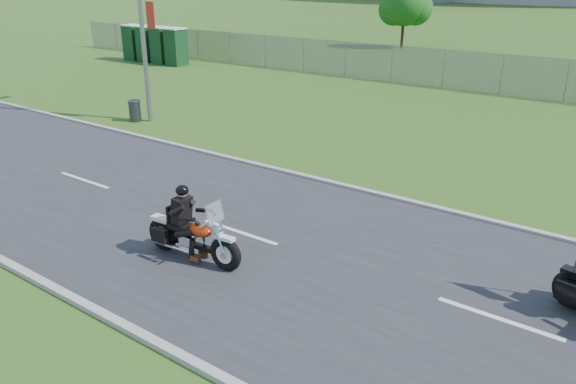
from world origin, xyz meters
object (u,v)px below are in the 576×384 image
Objects in this scene: motorcycle_lead at (191,237)px; trash_can at (135,111)px; porta_toilet_b at (161,46)px; porta_toilet_c at (147,45)px; porta_toilet_d at (134,43)px; porta_toilet_a at (176,48)px.

motorcycle_lead reaches higher than trash_can.
trash_can is at bearing -46.14° from porta_toilet_b.
porta_toilet_b is 1.00× the size of porta_toilet_c.
porta_toilet_b is 2.80m from porta_toilet_d.
trash_can is (12.33, -11.38, -0.73)m from porta_toilet_c.
porta_toilet_c is (-2.80, 0.00, 0.00)m from porta_toilet_a.
porta_toilet_a is 0.92× the size of motorcycle_lead.
porta_toilet_b is at bearing 180.00° from porta_toilet_a.
trash_can is (13.73, -11.38, -0.73)m from porta_toilet_d.
porta_toilet_a is 2.80m from porta_toilet_c.
trash_can is (-10.48, 7.18, -0.11)m from motorcycle_lead.
porta_toilet_c is at bearing 137.31° from trash_can.
porta_toilet_a is 4.20m from porta_toilet_d.
porta_toilet_a is at bearing 0.00° from porta_toilet_c.
motorcycle_lead is (22.81, -18.55, -0.62)m from porta_toilet_c.
porta_toilet_b and porta_toilet_c have the same top height.
porta_toilet_a is 27.30m from motorcycle_lead.
porta_toilet_d is (-2.80, 0.00, 0.00)m from porta_toilet_b.
porta_toilet_d reaches higher than motorcycle_lead.
porta_toilet_c is 0.92× the size of motorcycle_lead.
porta_toilet_b is (-1.40, 0.00, 0.00)m from porta_toilet_a.
porta_toilet_d reaches higher than trash_can.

